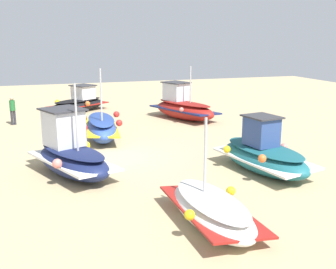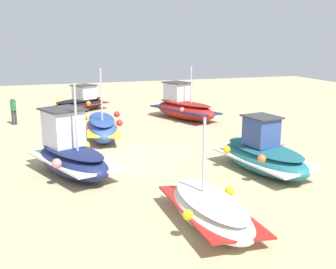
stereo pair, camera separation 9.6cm
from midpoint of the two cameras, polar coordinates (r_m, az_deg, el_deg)
The scene contains 9 objects.
ground_plane at distance 18.31m, azimuth -7.67°, elevation -3.07°, with size 58.41×58.41×0.00m, color tan.
fishing_boat_0 at distance 16.07m, azimuth -13.28°, elevation -2.65°, with size 4.62×3.32×3.57m.
fishing_boat_1 at distance 26.22m, azimuth 1.99°, elevation 3.76°, with size 5.24×3.59×3.40m.
fishing_boat_2 at distance 16.48m, azimuth 12.78°, elevation -2.71°, with size 4.72×2.59×2.21m.
fishing_boat_3 at distance 29.76m, azimuth -12.18°, elevation 4.31°, with size 3.77×4.54×1.79m.
fishing_boat_4 at distance 21.38m, azimuth -9.22°, elevation 0.99°, with size 4.70×2.32×3.69m.
fishing_boat_6 at distance 11.89m, azimuth 5.78°, elevation -10.16°, with size 4.13×2.19×3.01m.
person_walking at distance 26.12m, azimuth -20.62°, elevation 3.33°, with size 0.32×0.32×1.68m.
mooring_buoy_0 at distance 26.91m, azimuth -14.17°, elevation 2.81°, with size 0.53×0.53×0.65m.
Camera 1 is at (-17.28, 3.12, 5.18)m, focal length 44.50 mm.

